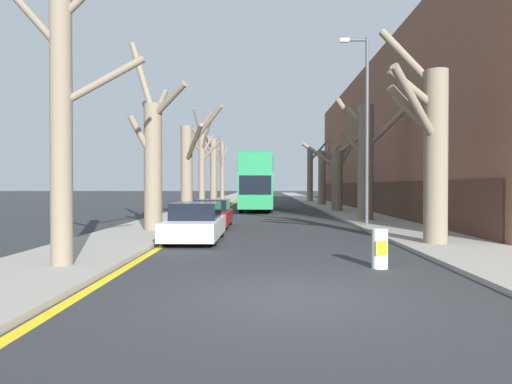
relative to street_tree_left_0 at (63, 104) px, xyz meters
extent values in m
plane|color=#2B2D30|center=(5.20, -2.56, -3.94)|extent=(300.00, 300.00, 0.00)
cube|color=gray|center=(-0.47, 47.44, -3.88)|extent=(3.34, 120.00, 0.12)
cube|color=gray|center=(10.88, 47.44, -3.88)|extent=(3.34, 120.00, 0.12)
cube|color=brown|center=(17.55, 25.76, 1.64)|extent=(10.00, 44.13, 11.15)
cube|color=#492D21|center=(12.53, 25.76, -2.82)|extent=(0.12, 43.24, 2.23)
cube|color=yellow|center=(1.38, 47.44, -3.93)|extent=(0.24, 120.00, 0.01)
cylinder|color=#7A6B56|center=(-0.06, 0.01, -0.38)|extent=(0.51, 0.51, 7.12)
cylinder|color=#7A6B56|center=(0.89, 0.15, 0.58)|extent=(2.01, 0.47, 1.29)
cylinder|color=#7A6B56|center=(0.03, 8.61, -1.20)|extent=(0.76, 0.76, 5.48)
cylinder|color=#7A6B56|center=(-0.56, 9.16, 2.78)|extent=(1.54, 1.46, 3.38)
cylinder|color=#7A6B56|center=(-0.07, 10.24, 1.77)|extent=(0.45, 3.41, 2.13)
cylinder|color=#7A6B56|center=(0.80, 8.06, 1.56)|extent=(1.82, 1.40, 1.41)
cylinder|color=#7A6B56|center=(-0.40, 8.41, 0.08)|extent=(1.17, 0.76, 1.90)
cylinder|color=#7A6B56|center=(-0.37, 9.50, 1.08)|extent=(1.10, 2.03, 1.81)
cylinder|color=#7A6B56|center=(0.14, 16.37, -1.16)|extent=(0.70, 0.70, 5.55)
cylinder|color=#7A6B56|center=(1.25, 15.62, 1.34)|extent=(2.49, 1.80, 2.57)
cylinder|color=#7A6B56|center=(0.77, 15.03, 0.41)|extent=(1.53, 2.91, 2.04)
cylinder|color=#7A6B56|center=(0.94, 16.06, 1.24)|extent=(1.86, 0.93, 2.33)
cylinder|color=#7A6B56|center=(-0.03, 24.33, -0.96)|extent=(0.48, 0.48, 5.95)
cylinder|color=#7A6B56|center=(0.68, 24.16, 0.68)|extent=(1.57, 0.55, 1.57)
cylinder|color=#7A6B56|center=(-0.22, 23.55, 2.65)|extent=(0.57, 1.73, 2.23)
cylinder|color=#7A6B56|center=(0.42, 23.50, 1.80)|extent=(1.11, 1.86, 2.19)
cylinder|color=#7A6B56|center=(-0.62, 23.73, 1.27)|extent=(1.36, 1.40, 1.30)
cylinder|color=#7A6B56|center=(0.30, 25.11, 1.18)|extent=(0.85, 1.73, 1.83)
cylinder|color=#7A6B56|center=(-0.01, 32.38, -0.72)|extent=(0.66, 0.66, 6.44)
cylinder|color=#7A6B56|center=(-0.39, 33.05, 1.53)|extent=(1.05, 1.61, 2.28)
cylinder|color=#7A6B56|center=(-1.01, 31.61, 2.28)|extent=(2.27, 1.81, 2.60)
cylinder|color=#7A6B56|center=(-0.24, 33.66, 1.32)|extent=(0.70, 2.75, 2.54)
cylinder|color=#7A6B56|center=(-0.58, 32.91, 2.61)|extent=(1.45, 1.36, 3.38)
cylinder|color=#7A6B56|center=(0.07, 40.63, -0.48)|extent=(0.46, 0.46, 6.91)
cylinder|color=#7A6B56|center=(-0.06, 39.78, 2.10)|extent=(0.43, 1.85, 3.19)
cylinder|color=#7A6B56|center=(0.30, 41.38, 1.74)|extent=(0.65, 1.66, 1.63)
cylinder|color=#7A6B56|center=(-0.06, 40.01, 1.00)|extent=(0.43, 1.41, 2.04)
cylinder|color=#7A6B56|center=(-0.34, 40.10, 1.09)|extent=(1.02, 1.27, 2.42)
cylinder|color=#7A6B56|center=(10.38, 4.32, -1.05)|extent=(0.76, 0.76, 5.78)
cylinder|color=#7A6B56|center=(9.54, 3.97, 0.41)|extent=(1.94, 1.00, 1.66)
cylinder|color=#7A6B56|center=(9.58, 4.16, 1.18)|extent=(1.81, 0.60, 1.39)
cylinder|color=#7A6B56|center=(9.48, 3.56, 0.56)|extent=(2.11, 1.83, 2.28)
cylinder|color=#7A6B56|center=(9.60, 4.72, 2.30)|extent=(1.87, 1.13, 2.30)
cylinder|color=#7A6B56|center=(10.00, 5.33, 0.52)|extent=(1.06, 2.27, 1.88)
cylinder|color=#7A6B56|center=(10.38, 14.60, -0.72)|extent=(0.86, 0.86, 6.43)
cylinder|color=#7A6B56|center=(10.08, 15.52, 1.90)|extent=(0.93, 2.09, 1.59)
cylinder|color=#7A6B56|center=(11.31, 14.21, 1.10)|extent=(2.17, 1.13, 2.15)
cylinder|color=#7A6B56|center=(9.74, 14.73, 0.35)|extent=(1.56, 0.59, 1.68)
cylinder|color=#7A6B56|center=(9.62, 14.74, 1.73)|extent=(1.82, 0.62, 2.48)
cylinder|color=#7A6B56|center=(10.24, 23.53, -1.64)|extent=(0.82, 0.82, 4.60)
cylinder|color=#7A6B56|center=(11.17, 23.73, 1.10)|extent=(2.09, 0.73, 1.63)
cylinder|color=#7A6B56|center=(10.71, 23.61, -0.05)|extent=(1.24, 0.49, 2.02)
cylinder|color=#7A6B56|center=(9.05, 24.48, 0.37)|extent=(2.68, 2.23, 2.22)
cylinder|color=#7A6B56|center=(10.46, 34.11, -1.25)|extent=(0.73, 0.73, 5.38)
cylinder|color=#7A6B56|center=(11.91, 34.25, 1.20)|extent=(3.06, 0.55, 2.19)
cylinder|color=#7A6B56|center=(10.48, 34.54, 0.62)|extent=(0.30, 1.11, 1.91)
cylinder|color=#7A6B56|center=(10.93, 35.14, 0.90)|extent=(1.25, 2.33, 2.55)
cylinder|color=#7A6B56|center=(11.37, 34.45, 1.11)|extent=(2.09, 0.98, 2.12)
cylinder|color=#7A6B56|center=(10.27, 43.81, -0.80)|extent=(0.70, 0.70, 6.28)
cylinder|color=#7A6B56|center=(11.29, 43.36, 2.18)|extent=(2.30, 1.19, 2.60)
cylinder|color=#7A6B56|center=(10.24, 44.59, 1.93)|extent=(0.32, 1.73, 1.44)
cylinder|color=#7A6B56|center=(10.42, 44.59, 0.40)|extent=(0.56, 1.74, 1.33)
cube|color=#1E7F47|center=(4.16, 25.58, -2.37)|extent=(2.46, 10.25, 2.43)
cube|color=#1E7F47|center=(4.16, 25.58, -0.42)|extent=(2.41, 10.04, 1.48)
cube|color=#1A6C3C|center=(4.16, 25.58, 0.38)|extent=(2.41, 10.04, 0.12)
cube|color=black|center=(4.16, 25.58, -1.91)|extent=(2.49, 9.02, 1.26)
cube|color=black|center=(4.16, 25.58, -0.34)|extent=(2.49, 9.02, 1.13)
cube|color=black|center=(4.16, 20.48, -1.91)|extent=(2.21, 0.06, 1.33)
cylinder|color=black|center=(3.10, 22.51, -3.40)|extent=(0.30, 1.08, 1.08)
cylinder|color=black|center=(5.22, 22.51, -3.40)|extent=(0.30, 1.08, 1.08)
cylinder|color=black|center=(3.10, 28.45, -3.40)|extent=(0.30, 1.08, 1.08)
cylinder|color=black|center=(5.22, 28.45, -3.40)|extent=(0.30, 1.08, 1.08)
cube|color=silver|center=(2.27, 5.61, -3.45)|extent=(1.83, 4.32, 0.61)
cube|color=black|center=(2.27, 5.87, -2.85)|extent=(1.61, 2.24, 0.59)
cylinder|color=black|center=(1.46, 4.31, -3.60)|extent=(0.20, 0.68, 0.68)
cylinder|color=black|center=(3.07, 4.31, -3.60)|extent=(0.20, 0.68, 0.68)
cylinder|color=black|center=(1.46, 6.90, -3.60)|extent=(0.20, 0.68, 0.68)
cylinder|color=black|center=(3.07, 6.90, -3.60)|extent=(0.20, 0.68, 0.68)
cube|color=maroon|center=(2.27, 11.05, -3.46)|extent=(1.71, 4.17, 0.60)
cube|color=black|center=(2.27, 11.30, -2.88)|extent=(1.50, 2.17, 0.54)
cylinder|color=black|center=(1.52, 9.80, -3.64)|extent=(0.20, 0.60, 0.60)
cylinder|color=black|center=(3.01, 9.80, -3.64)|extent=(0.20, 0.60, 0.60)
cylinder|color=black|center=(1.52, 12.30, -3.64)|extent=(0.20, 0.60, 0.60)
cylinder|color=black|center=(3.01, 12.30, -3.64)|extent=(0.20, 0.60, 0.60)
cylinder|color=#4C4F54|center=(9.71, 11.32, 0.63)|extent=(0.16, 0.16, 9.13)
cylinder|color=#4C4F54|center=(9.16, 11.32, 5.04)|extent=(1.10, 0.11, 0.11)
cube|color=beige|center=(8.61, 11.32, 5.04)|extent=(0.44, 0.20, 0.16)
cylinder|color=white|center=(7.56, 0.34, -3.46)|extent=(0.38, 0.38, 0.96)
cube|color=yellow|center=(7.56, 0.15, -3.41)|extent=(0.27, 0.01, 0.35)
camera|label=1|loc=(4.74, -10.72, -1.92)|focal=32.00mm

